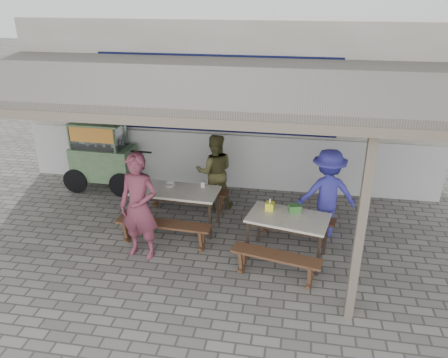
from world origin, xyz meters
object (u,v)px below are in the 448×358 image
Objects in this scene: condiment_jar at (203,184)px; condiment_bowl at (170,185)px; tissue_box at (270,206)px; table_right at (288,221)px; bench_right_street at (276,261)px; patron_wall_side at (215,172)px; bench_left_wall at (187,194)px; table_left at (176,194)px; donation_box at (295,209)px; vendor_cart at (102,153)px; patron_right_table at (327,193)px; bench_left_street at (164,228)px; bench_right_wall at (296,221)px; patron_street_side at (139,206)px.

condiment_jar reaches higher than condiment_bowl.
tissue_box is 1.35× the size of condiment_jar.
tissue_box is (-0.31, 0.18, 0.15)m from table_right.
patron_wall_side is at bearing 133.04° from bench_right_street.
table_right reaches higher than bench_left_wall.
bench_right_street is 0.98m from tissue_box.
donation_box reaches higher than table_left.
table_right is at bearing -25.01° from vendor_cart.
patron_wall_side reaches higher than tissue_box.
table_left is at bearing -154.26° from condiment_jar.
condiment_jar is (-1.27, 0.70, -0.02)m from tissue_box.
patron_right_table reaches higher than bench_right_street.
table_right is 14.02× the size of condiment_jar.
table_left is at bearing 167.10° from donation_box.
table_right is 1.09m from patron_right_table.
bench_left_street and bench_right_street have the same top height.
condiment_jar is (0.42, -0.46, 0.46)m from bench_left_wall.
bench_right_wall is at bearing 85.34° from donation_box.
bench_left_street is 8.66× the size of donation_box.
patron_street_side is 18.22× the size of condiment_jar.
condiment_bowl reaches higher than table_right.
patron_wall_side is (0.57, 1.60, 0.42)m from bench_left_street.
bench_left_wall is 1.19× the size of bench_right_street.
bench_left_street is 1.20× the size of table_right.
table_left is 8.44× the size of condiment_bowl.
patron_street_side is (-2.34, -0.33, 0.22)m from table_right.
patron_wall_side reaches higher than table_left.
bench_left_street is 2.09m from table_right.
tissue_box reaches higher than bench_right_wall.
patron_street_side is 1.17× the size of patron_wall_side.
bench_left_street is 1.36m from bench_left_wall.
tissue_box is (-0.18, 0.83, 0.48)m from bench_right_street.
vendor_cart is at bearing 165.03° from table_right.
bench_right_street is 1.00× the size of bench_right_wall.
vendor_cart is at bearing 164.19° from bench_left_wall.
donation_box is (-0.04, -0.47, 0.48)m from bench_right_wall.
patron_street_side is 2.10m from tissue_box.
patron_street_side is (1.70, -2.36, 0.07)m from vendor_cart.
patron_right_table is at bearing 21.14° from bench_left_street.
patron_wall_side is 11.47× the size of tissue_box.
patron_street_side is 2.49m from donation_box.
bench_left_wall is at bearing 90.00° from table_left.
table_left is 11.81× the size of tissue_box.
patron_right_table is 12.06× the size of tissue_box.
table_left and table_right have the same top height.
condiment_bowl is at bearing 137.18° from table_left.
condiment_jar is at bearing 151.21° from tissue_box.
table_left is 1.14× the size of table_right.
table_right is 0.74m from bench_right_street.
bench_right_wall is at bearing -16.69° from vendor_cart.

